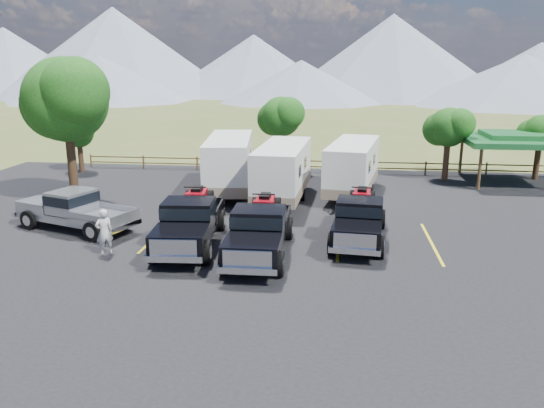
# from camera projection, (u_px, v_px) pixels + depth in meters

# --- Properties ---
(ground) EXTENTS (320.00, 320.00, 0.00)m
(ground) POSITION_uv_depth(u_px,v_px,m) (283.00, 273.00, 19.50)
(ground) COLOR #465725
(ground) RESTS_ON ground
(asphalt_lot) EXTENTS (44.00, 34.00, 0.04)m
(asphalt_lot) POSITION_uv_depth(u_px,v_px,m) (290.00, 246.00, 22.37)
(asphalt_lot) COLOR black
(asphalt_lot) RESTS_ON ground
(stall_lines) EXTENTS (12.12, 5.50, 0.01)m
(stall_lines) POSITION_uv_depth(u_px,v_px,m) (292.00, 238.00, 23.32)
(stall_lines) COLOR yellow
(stall_lines) RESTS_ON asphalt_lot
(tree_big_nw) EXTENTS (5.54, 5.18, 7.84)m
(tree_big_nw) POSITION_uv_depth(u_px,v_px,m) (65.00, 100.00, 28.13)
(tree_big_nw) COLOR #312013
(tree_big_nw) RESTS_ON ground
(tree_ne_a) EXTENTS (3.11, 2.92, 4.76)m
(tree_ne_a) POSITION_uv_depth(u_px,v_px,m) (448.00, 127.00, 33.91)
(tree_ne_a) COLOR #312013
(tree_ne_a) RESTS_ON ground
(tree_ne_b) EXTENTS (2.77, 2.59, 4.27)m
(tree_ne_b) POSITION_uv_depth(u_px,v_px,m) (540.00, 132.00, 34.28)
(tree_ne_b) COLOR #312013
(tree_ne_b) RESTS_ON ground
(tree_north) EXTENTS (3.46, 3.24, 5.25)m
(tree_north) POSITION_uv_depth(u_px,v_px,m) (281.00, 117.00, 36.98)
(tree_north) COLOR #312013
(tree_north) RESTS_ON ground
(tree_nw_small) EXTENTS (2.59, 2.43, 3.85)m
(tree_nw_small) POSITION_uv_depth(u_px,v_px,m) (78.00, 133.00, 36.92)
(tree_nw_small) COLOR #312013
(tree_nw_small) RESTS_ON ground
(rail_fence) EXTENTS (36.12, 0.12, 1.00)m
(rail_fence) POSITION_uv_depth(u_px,v_px,m) (337.00, 165.00, 36.86)
(rail_fence) COLOR brown
(rail_fence) RESTS_ON ground
(pavilion) EXTENTS (6.20, 6.20, 3.22)m
(pavilion) POSITION_uv_depth(u_px,v_px,m) (513.00, 139.00, 33.62)
(pavilion) COLOR brown
(pavilion) RESTS_ON ground
(mountain_range) EXTENTS (209.00, 71.00, 20.00)m
(mountain_range) POSITION_uv_depth(u_px,v_px,m) (295.00, 61.00, 120.01)
(mountain_range) COLOR slate
(mountain_range) RESTS_ON ground
(rig_left) EXTENTS (2.75, 6.78, 2.22)m
(rig_left) POSITION_uv_depth(u_px,v_px,m) (190.00, 220.00, 22.22)
(rig_left) COLOR black
(rig_left) RESTS_ON asphalt_lot
(rig_center) EXTENTS (2.36, 6.56, 2.19)m
(rig_center) POSITION_uv_depth(u_px,v_px,m) (260.00, 229.00, 21.10)
(rig_center) COLOR black
(rig_center) RESTS_ON asphalt_lot
(rig_right) EXTENTS (2.65, 6.37, 2.07)m
(rig_right) POSITION_uv_depth(u_px,v_px,m) (359.00, 217.00, 22.84)
(rig_right) COLOR black
(rig_right) RESTS_ON asphalt_lot
(trailer_left) EXTENTS (3.31, 9.46, 3.27)m
(trailer_left) POSITION_uv_depth(u_px,v_px,m) (229.00, 164.00, 31.03)
(trailer_left) COLOR silver
(trailer_left) RESTS_ON asphalt_lot
(trailer_center) EXTENTS (2.74, 9.05, 3.14)m
(trailer_center) POSITION_uv_depth(u_px,v_px,m) (283.00, 172.00, 29.09)
(trailer_center) COLOR silver
(trailer_center) RESTS_ON asphalt_lot
(trailer_right) EXTENTS (3.44, 8.90, 3.08)m
(trailer_right) POSITION_uv_depth(u_px,v_px,m) (353.00, 168.00, 30.47)
(trailer_right) COLOR silver
(trailer_right) RESTS_ON asphalt_lot
(pickup_silver) EXTENTS (6.40, 3.89, 1.83)m
(pickup_silver) POSITION_uv_depth(u_px,v_px,m) (75.00, 210.00, 24.24)
(pickup_silver) COLOR gray
(pickup_silver) RESTS_ON asphalt_lot
(person_a) EXTENTS (0.81, 0.78, 1.87)m
(person_a) POSITION_uv_depth(u_px,v_px,m) (104.00, 232.00, 21.09)
(person_a) COLOR #BABABA
(person_a) RESTS_ON asphalt_lot
(person_b) EXTENTS (0.96, 0.80, 1.79)m
(person_b) POSITION_uv_depth(u_px,v_px,m) (172.00, 221.00, 22.76)
(person_b) COLOR slate
(person_b) RESTS_ON asphalt_lot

